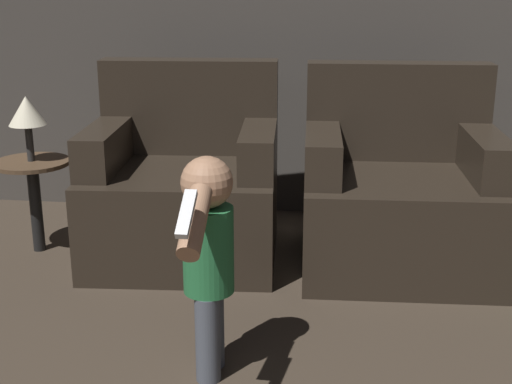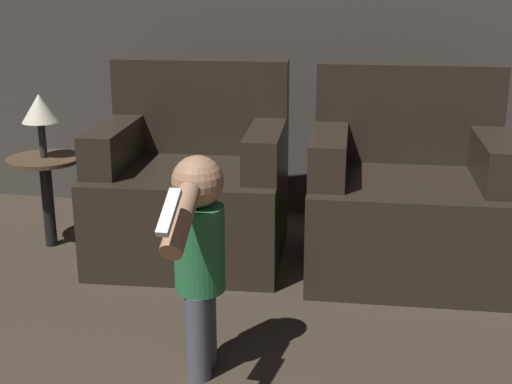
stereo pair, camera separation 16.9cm
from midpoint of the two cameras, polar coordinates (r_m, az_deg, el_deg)
armchair_left at (r=3.53m, az=-7.11°, el=0.18°), size 0.95×0.85×0.94m
armchair_right at (r=3.43m, az=9.99°, el=-0.43°), size 0.93×0.83×0.94m
person_toddler at (r=2.40m, az=-5.90°, el=-4.70°), size 0.17×0.55×0.79m
side_table at (r=3.72m, az=-18.65°, el=0.93°), size 0.37×0.37×0.47m
lamp at (r=3.65m, az=-19.15°, el=6.04°), size 0.18×0.18×0.32m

